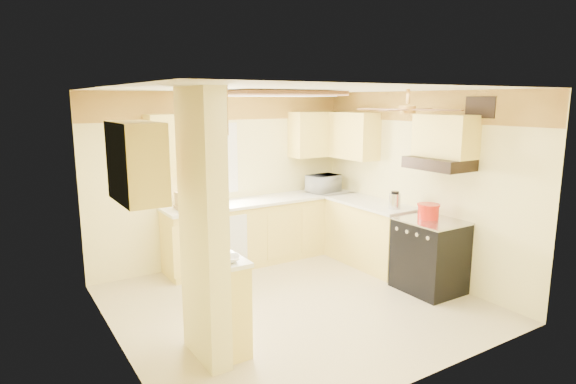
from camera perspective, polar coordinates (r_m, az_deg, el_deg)
floor at (r=5.87m, az=0.81°, el=-13.10°), size 4.00×4.00×0.00m
ceiling at (r=5.37m, az=0.89°, el=12.10°), size 4.00×4.00×0.00m
wall_back at (r=7.12m, az=-7.56°, el=1.61°), size 4.00×0.00×4.00m
wall_front at (r=4.08m, az=15.72°, el=-5.71°), size 4.00×0.00×4.00m
wall_left at (r=4.72m, az=-19.95°, el=-3.71°), size 0.00×3.80×3.80m
wall_right at (r=6.77m, az=15.16°, el=0.84°), size 0.00×3.80×3.80m
wallpaper_border at (r=7.01m, az=-7.71°, el=10.08°), size 4.00×0.02×0.40m
partition_column at (r=4.39m, az=-10.04°, el=-4.27°), size 0.20×0.70×2.50m
partition_ledge at (r=4.75m, az=-7.19°, el=-13.29°), size 0.25×0.55×0.90m
ledge_top at (r=4.57m, az=-7.33°, el=-7.90°), size 0.28×0.58×0.04m
lower_cabinets_back at (r=7.25m, az=-2.80°, el=-4.61°), size 3.00×0.60×0.90m
lower_cabinets_right at (r=7.15m, az=9.66°, el=-4.98°), size 0.60×1.40×0.90m
countertop_back at (r=7.13m, az=-2.80°, el=-0.99°), size 3.04×0.64×0.04m
countertop_right at (r=7.03m, az=9.72°, el=-1.31°), size 0.64×1.44×0.04m
dishwasher_panel at (r=6.66m, az=-7.11°, el=-6.27°), size 0.58×0.02×0.80m
window at (r=6.97m, az=-9.44°, el=3.84°), size 0.92×0.02×1.02m
upper_cab_back_left at (r=6.57m, az=-13.81°, el=5.89°), size 0.60×0.35×0.70m
upper_cab_back_right at (r=7.68m, az=3.50°, el=6.86°), size 0.90×0.35×0.70m
upper_cab_right at (r=7.48m, az=7.37°, el=6.68°), size 0.35×1.00×0.70m
upper_cab_left_wall at (r=4.41m, az=-17.52°, el=3.40°), size 0.35×0.75×0.70m
upper_cab_over_stove at (r=6.20m, az=18.13°, el=6.31°), size 0.35×0.76×0.52m
stove at (r=6.36m, az=16.44°, el=-7.20°), size 0.68×0.77×0.92m
range_hood at (r=6.16m, az=17.45°, el=3.24°), size 0.50×0.76×0.14m
poster_menu at (r=4.32m, az=-8.93°, el=3.63°), size 0.02×0.42×0.57m
poster_nashville at (r=4.45m, az=-8.69°, el=-4.70°), size 0.02×0.42×0.57m
ceiling_light_panel at (r=5.84m, az=-1.02°, el=11.56°), size 1.35×0.95×0.06m
ceiling_fan at (r=5.47m, az=13.96°, el=9.52°), size 1.15×1.15×0.26m
vent_grate at (r=6.09m, az=21.84°, el=9.31°), size 0.02×0.40×0.25m
microwave at (r=7.66m, az=4.22°, el=1.01°), size 0.54×0.40×0.28m
bowl at (r=4.43m, az=-7.00°, el=-7.89°), size 0.27×0.27×0.05m
dutch_oven at (r=6.29m, az=16.30°, el=-2.19°), size 0.28×0.28×0.19m
kettle at (r=6.63m, az=12.54°, el=-1.00°), size 0.16×0.16×0.24m
dish_rack at (r=6.63m, az=-11.52°, el=-1.21°), size 0.41×0.31×0.23m
utensil_crock at (r=6.95m, az=-7.77°, el=-0.57°), size 0.12×0.12×0.24m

